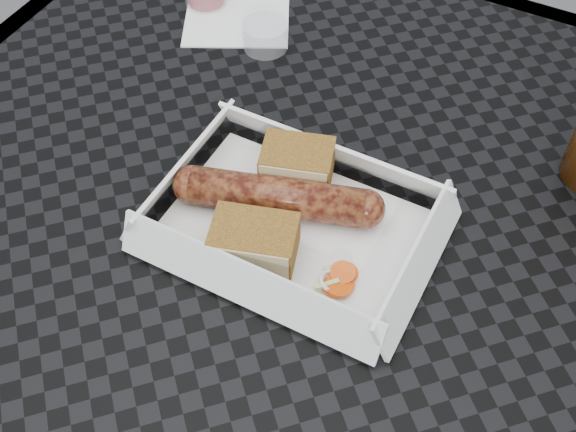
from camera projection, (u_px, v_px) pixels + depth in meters
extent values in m
cube|color=black|center=(275.00, 191.00, 0.69)|extent=(0.80, 0.80, 0.01)
cylinder|color=black|center=(198.00, 123.00, 1.27)|extent=(0.03, 0.03, 0.73)
cube|color=white|center=(293.00, 228.00, 0.65)|extent=(0.22, 0.15, 0.00)
cylinder|color=brown|center=(278.00, 197.00, 0.64)|extent=(0.16, 0.08, 0.04)
sphere|color=brown|center=(365.00, 209.00, 0.64)|extent=(0.04, 0.04, 0.04)
sphere|color=brown|center=(192.00, 185.00, 0.65)|extent=(0.04, 0.04, 0.04)
cube|color=brown|center=(297.00, 165.00, 0.66)|extent=(0.08, 0.06, 0.04)
cube|color=brown|center=(254.00, 241.00, 0.61)|extent=(0.08, 0.07, 0.04)
cylinder|color=#D84609|center=(332.00, 273.00, 0.61)|extent=(0.02, 0.02, 0.00)
torus|color=white|center=(337.00, 282.00, 0.61)|extent=(0.02, 0.02, 0.00)
cube|color=#B2D17F|center=(344.00, 276.00, 0.61)|extent=(0.02, 0.02, 0.00)
cube|color=white|center=(237.00, 15.00, 0.84)|extent=(0.16, 0.16, 0.00)
cylinder|color=silver|center=(265.00, 36.00, 0.80)|extent=(0.05, 0.05, 0.03)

